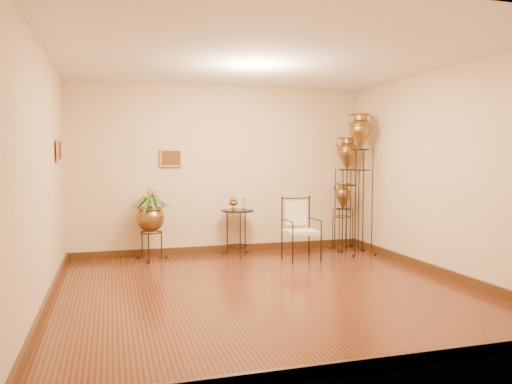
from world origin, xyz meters
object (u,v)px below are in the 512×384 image
object	(u,v)px
amphora_mid	(347,192)
armchair	(301,229)
planter_urn	(150,215)
amphora_tall	(360,182)
side_table	(238,231)

from	to	relation	value
amphora_mid	armchair	world-z (taller)	amphora_mid
planter_urn	amphora_mid	bearing A→B (deg)	0.00
amphora_tall	planter_urn	bearing A→B (deg)	172.29
planter_urn	armchair	size ratio (longest dim) A/B	1.31
armchair	amphora_tall	bearing A→B (deg)	7.95
amphora_mid	armchair	bearing A→B (deg)	-149.16
amphora_mid	planter_urn	world-z (taller)	amphora_mid
armchair	side_table	bearing A→B (deg)	139.78
side_table	amphora_mid	bearing A→B (deg)	-0.03
amphora_tall	side_table	xyz separation A→B (m)	(-1.97, 0.46, -0.81)
amphora_tall	side_table	world-z (taller)	amphora_tall
amphora_mid	planter_urn	size ratio (longest dim) A/B	1.55
planter_urn	amphora_tall	bearing A→B (deg)	-7.71
amphora_tall	amphora_mid	world-z (taller)	amphora_tall
amphora_mid	side_table	distance (m)	2.06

